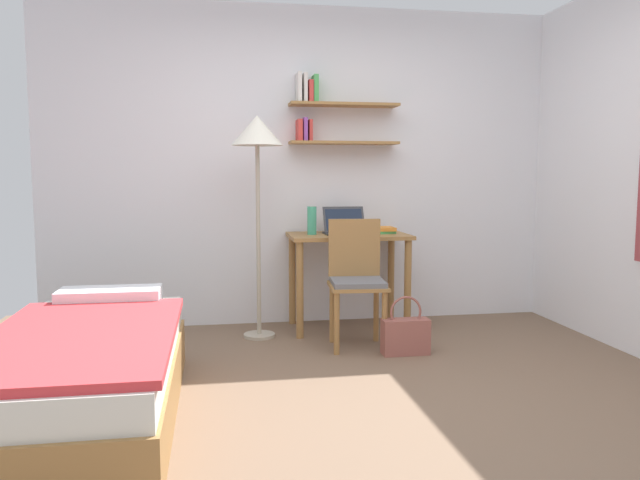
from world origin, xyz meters
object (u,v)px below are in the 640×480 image
object	(u,v)px
desk_chair	(356,277)
standing_lamp	(257,143)
water_bottle	(312,220)
book_stack	(384,230)
handbag	(405,335)
bed	(88,373)
laptop	(345,227)
desk	(348,253)

from	to	relation	value
desk_chair	standing_lamp	distance (m)	1.23
desk_chair	water_bottle	xyz separation A→B (m)	(-0.25, 0.51, 0.37)
standing_lamp	book_stack	size ratio (longest dim) A/B	8.23
water_bottle	handbag	world-z (taller)	water_bottle
water_bottle	bed	bearing A→B (deg)	-130.86
desk_chair	laptop	world-z (taller)	laptop
standing_lamp	desk	bearing A→B (deg)	11.53
laptop	handbag	xyz separation A→B (m)	(0.26, -0.81, -0.69)
water_bottle	book_stack	world-z (taller)	water_bottle
bed	standing_lamp	world-z (taller)	standing_lamp
bed	standing_lamp	bearing A→B (deg)	56.57
laptop	book_stack	world-z (taller)	laptop
handbag	book_stack	bearing A→B (deg)	85.66
standing_lamp	laptop	distance (m)	0.97
bed	laptop	xyz separation A→B (m)	(1.67, 1.64, 0.58)
bed	laptop	world-z (taller)	laptop
book_stack	handbag	distance (m)	1.03
desk	handbag	size ratio (longest dim) A/B	2.31
handbag	desk	bearing A→B (deg)	107.08
standing_lamp	book_stack	distance (m)	1.24
laptop	handbag	size ratio (longest dim) A/B	0.83
book_stack	bed	bearing A→B (deg)	-140.63
laptop	water_bottle	distance (m)	0.28
water_bottle	handbag	bearing A→B (deg)	-55.76
bed	desk	world-z (taller)	desk
water_bottle	desk_chair	bearing A→B (deg)	-64.12
book_stack	standing_lamp	bearing A→B (deg)	-170.58
desk	handbag	distance (m)	0.94
bed	water_bottle	xyz separation A→B (m)	(1.40, 1.62, 0.64)
desk_chair	bed	bearing A→B (deg)	-145.96
desk_chair	water_bottle	world-z (taller)	water_bottle
handbag	bed	bearing A→B (deg)	-156.57
desk_chair	desk	bearing A→B (deg)	84.58
desk_chair	water_bottle	bearing A→B (deg)	115.88
desk	water_bottle	bearing A→B (deg)	178.88
desk_chair	water_bottle	size ratio (longest dim) A/B	4.12
water_bottle	book_stack	bearing A→B (deg)	1.56
standing_lamp	handbag	distance (m)	1.76
desk_chair	standing_lamp	bearing A→B (deg)	152.54
desk	standing_lamp	xyz separation A→B (m)	(-0.73, -0.15, 0.86)
bed	handbag	bearing A→B (deg)	23.43
desk_chair	handbag	bearing A→B (deg)	-43.83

